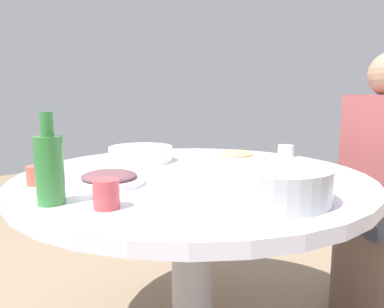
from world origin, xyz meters
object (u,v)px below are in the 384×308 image
object	(u,v)px
rice_bowl	(273,183)
soup_bowl	(141,154)
round_dining_table	(192,212)
tea_cup_side	(106,194)
green_bottle	(49,167)
dish_stirfry	(269,167)
tea_cup_far	(286,151)
stool_for_diner_left	(375,270)
tea_cup_near	(36,175)
dish_eggplant	(109,179)
dish_shrimp	(236,156)

from	to	relation	value
rice_bowl	soup_bowl	size ratio (longest dim) A/B	1.03
round_dining_table	tea_cup_side	distance (m)	0.50
tea_cup_side	green_bottle	bearing A→B (deg)	121.08
round_dining_table	dish_stirfry	size ratio (longest dim) A/B	5.06
round_dining_table	tea_cup_side	bearing A→B (deg)	-161.93
tea_cup_far	rice_bowl	bearing A→B (deg)	-151.41
dish_stirfry	stool_for_diner_left	size ratio (longest dim) A/B	0.56
dish_stirfry	tea_cup_side	bearing A→B (deg)	175.91
rice_bowl	tea_cup_far	distance (m)	0.72
round_dining_table	rice_bowl	bearing A→B (deg)	-101.85
tea_cup_near	stool_for_diner_left	bearing A→B (deg)	-26.00
rice_bowl	tea_cup_side	size ratio (longest dim) A/B	4.13
tea_cup_side	dish_eggplant	bearing A→B (deg)	56.95
tea_cup_side	rice_bowl	bearing A→B (deg)	-34.96
rice_bowl	stool_for_diner_left	world-z (taller)	rice_bowl
dish_shrimp	green_bottle	distance (m)	0.85
rice_bowl	tea_cup_far	xyz separation A→B (m)	(0.64, 0.35, -0.02)
rice_bowl	dish_stirfry	xyz separation A→B (m)	(0.29, 0.20, -0.03)
dish_eggplant	tea_cup_side	world-z (taller)	tea_cup_side
tea_cup_far	tea_cup_side	xyz separation A→B (m)	(-0.99, -0.10, 0.01)
round_dining_table	soup_bowl	world-z (taller)	soup_bowl
stool_for_diner_left	soup_bowl	bearing A→B (deg)	137.25
rice_bowl	dish_stirfry	size ratio (longest dim) A/B	1.24
dish_eggplant	tea_cup_side	bearing A→B (deg)	-123.05
round_dining_table	dish_stirfry	bearing A→B (deg)	-42.92
dish_stirfry	stool_for_diner_left	bearing A→B (deg)	-19.09
tea_cup_near	stool_for_diner_left	distance (m)	1.51
tea_cup_side	tea_cup_near	bearing A→B (deg)	94.79
dish_shrimp	tea_cup_side	bearing A→B (deg)	-164.91
dish_stirfry	green_bottle	distance (m)	0.75
round_dining_table	green_bottle	distance (m)	0.58
soup_bowl	tea_cup_near	world-z (taller)	soup_bowl
tea_cup_side	round_dining_table	bearing A→B (deg)	18.07
dish_stirfry	green_bottle	size ratio (longest dim) A/B	1.03
tea_cup_near	tea_cup_side	distance (m)	0.37
rice_bowl	dish_eggplant	size ratio (longest dim) A/B	1.39
dish_shrimp	dish_stirfry	world-z (taller)	dish_stirfry
round_dining_table	dish_stirfry	distance (m)	0.32
dish_stirfry	green_bottle	world-z (taller)	green_bottle
dish_eggplant	rice_bowl	bearing A→B (deg)	-64.15
dish_stirfry	round_dining_table	bearing A→B (deg)	137.08
tea_cup_near	tea_cup_side	bearing A→B (deg)	-85.21
dish_eggplant	dish_shrimp	xyz separation A→B (m)	(0.63, -0.00, -0.00)
tea_cup_near	tea_cup_far	bearing A→B (deg)	-14.78
soup_bowl	tea_cup_near	size ratio (longest dim) A/B	4.91
tea_cup_side	dish_shrimp	bearing A→B (deg)	15.09
dish_eggplant	tea_cup_side	size ratio (longest dim) A/B	2.97
green_bottle	stool_for_diner_left	distance (m)	1.50
round_dining_table	green_bottle	bearing A→B (deg)	-179.14
tea_cup_near	tea_cup_far	distance (m)	1.06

